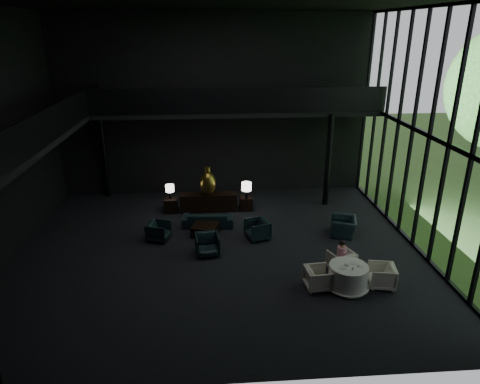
{
  "coord_description": "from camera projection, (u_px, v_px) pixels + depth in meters",
  "views": [
    {
      "loc": [
        -0.26,
        -13.24,
        7.28
      ],
      "look_at": [
        0.75,
        0.5,
        2.01
      ],
      "focal_mm": 32.0,
      "sensor_mm": 36.0,
      "label": 1
    }
  ],
  "objects": [
    {
      "name": "plate_a",
      "position": [
        343.0,
        268.0,
        12.48
      ],
      "size": [
        0.25,
        0.25,
        0.01
      ],
      "primitive_type": "cylinder",
      "rotation": [
        0.0,
        0.0,
        0.21
      ],
      "color": "white",
      "rests_on": "dining_table"
    },
    {
      "name": "mezzanine_left",
      "position": [
        22.0,
        143.0,
        13.11
      ],
      "size": [
        2.0,
        12.0,
        0.25
      ],
      "primitive_type": "cube",
      "color": "black",
      "rests_on": "wall_left"
    },
    {
      "name": "dining_chair_north",
      "position": [
        341.0,
        260.0,
        13.67
      ],
      "size": [
        0.87,
        0.85,
        0.71
      ],
      "primitive_type": "imported",
      "rotation": [
        0.0,
        0.0,
        3.51
      ],
      "color": "beige",
      "rests_on": "floor"
    },
    {
      "name": "side_table_right",
      "position": [
        246.0,
        203.0,
        18.3
      ],
      "size": [
        0.52,
        0.52,
        0.58
      ],
      "primitive_type": "cube",
      "color": "black",
      "rests_on": "floor"
    },
    {
      "name": "bronze_urn",
      "position": [
        208.0,
        183.0,
        17.74
      ],
      "size": [
        0.66,
        0.66,
        1.22
      ],
      "color": "olive",
      "rests_on": "console"
    },
    {
      "name": "column_nw",
      "position": [
        104.0,
        154.0,
        19.2
      ],
      "size": [
        0.24,
        0.24,
        4.0
      ],
      "primitive_type": "cylinder",
      "color": "black",
      "rests_on": "floor"
    },
    {
      "name": "dining_chair_west",
      "position": [
        318.0,
        277.0,
        12.72
      ],
      "size": [
        0.7,
        0.74,
        0.71
      ],
      "primitive_type": "imported",
      "rotation": [
        0.0,
        0.0,
        1.65
      ],
      "color": "#BAB6AD",
      "rests_on": "floor"
    },
    {
      "name": "wall_back",
      "position": [
        214.0,
        107.0,
        19.11
      ],
      "size": [
        14.0,
        0.04,
        8.0
      ],
      "primitive_type": "cube",
      "color": "black",
      "rests_on": "ground"
    },
    {
      "name": "curtain_wall",
      "position": [
        429.0,
        136.0,
        14.0
      ],
      "size": [
        0.2,
        12.0,
        8.0
      ],
      "primitive_type": null,
      "color": "black",
      "rests_on": "ground"
    },
    {
      "name": "railing_back",
      "position": [
        240.0,
        100.0,
        17.1
      ],
      "size": [
        12.0,
        0.06,
        1.0
      ],
      "primitive_type": "cube",
      "color": "black",
      "rests_on": "mezzanine_back"
    },
    {
      "name": "window_armchair",
      "position": [
        344.0,
        224.0,
        16.03
      ],
      "size": [
        0.87,
        1.11,
        0.85
      ],
      "primitive_type": "imported",
      "rotation": [
        0.0,
        0.0,
        -1.84
      ],
      "color": "black",
      "rests_on": "floor"
    },
    {
      "name": "mezzanine_back",
      "position": [
        238.0,
        111.0,
        18.25
      ],
      "size": [
        12.0,
        2.0,
        0.25
      ],
      "primitive_type": "cube",
      "color": "black",
      "rests_on": "wall_back"
    },
    {
      "name": "coffee_cup",
      "position": [
        359.0,
        265.0,
        12.53
      ],
      "size": [
        0.09,
        0.09,
        0.06
      ],
      "primitive_type": "cylinder",
      "rotation": [
        0.0,
        0.0,
        0.2
      ],
      "color": "white",
      "rests_on": "saucer"
    },
    {
      "name": "column_ne",
      "position": [
        328.0,
        161.0,
        18.29
      ],
      "size": [
        0.24,
        0.24,
        4.0
      ],
      "primitive_type": "cylinder",
      "color": "black",
      "rests_on": "floor"
    },
    {
      "name": "plate_b",
      "position": [
        353.0,
        263.0,
        12.73
      ],
      "size": [
        0.27,
        0.27,
        0.02
      ],
      "primitive_type": "cylinder",
      "rotation": [
        0.0,
        0.0,
        -0.18
      ],
      "color": "white",
      "rests_on": "dining_table"
    },
    {
      "name": "floor",
      "position": [
        220.0,
        251.0,
        14.95
      ],
      "size": [
        14.0,
        12.0,
        0.02
      ],
      "primitive_type": "cube",
      "color": "black",
      "rests_on": "ground"
    },
    {
      "name": "lounge_armchair_south",
      "position": [
        207.0,
        243.0,
        14.61
      ],
      "size": [
        0.9,
        0.86,
        0.84
      ],
      "primitive_type": "imported",
      "rotation": [
        0.0,
        0.0,
        0.11
      ],
      "color": "black",
      "rests_on": "floor"
    },
    {
      "name": "table_lamp_left",
      "position": [
        170.0,
        189.0,
        17.83
      ],
      "size": [
        0.36,
        0.36,
        0.61
      ],
      "color": "black",
      "rests_on": "side_table_left"
    },
    {
      "name": "dining_table",
      "position": [
        348.0,
        278.0,
        12.74
      ],
      "size": [
        1.3,
        1.3,
        0.75
      ],
      "color": "white",
      "rests_on": "floor"
    },
    {
      "name": "side_table_left",
      "position": [
        171.0,
        205.0,
        18.1
      ],
      "size": [
        0.54,
        0.54,
        0.6
      ],
      "primitive_type": "cube",
      "color": "black",
      "rests_on": "floor"
    },
    {
      "name": "child",
      "position": [
        342.0,
        250.0,
        13.47
      ],
      "size": [
        0.29,
        0.29,
        0.63
      ],
      "rotation": [
        0.0,
        0.0,
        3.14
      ],
      "color": "#C398A4",
      "rests_on": "dining_chair_north"
    },
    {
      "name": "lounge_armchair_west",
      "position": [
        159.0,
        230.0,
        15.63
      ],
      "size": [
        0.86,
        0.89,
        0.76
      ],
      "primitive_type": "imported",
      "rotation": [
        0.0,
        0.0,
        1.3
      ],
      "color": "black",
      "rests_on": "floor"
    },
    {
      "name": "table_lamp_right",
      "position": [
        246.0,
        187.0,
        17.87
      ],
      "size": [
        0.42,
        0.42,
        0.71
      ],
      "color": "black",
      "rests_on": "side_table_right"
    },
    {
      "name": "cream_pot",
      "position": [
        353.0,
        269.0,
        12.37
      ],
      "size": [
        0.07,
        0.07,
        0.07
      ],
      "primitive_type": "cylinder",
      "rotation": [
        0.0,
        0.0,
        0.12
      ],
      "color": "#99999E",
      "rests_on": "dining_table"
    },
    {
      "name": "cereal_bowl",
      "position": [
        347.0,
        264.0,
        12.59
      ],
      "size": [
        0.14,
        0.14,
        0.07
      ],
      "primitive_type": "ellipsoid",
      "color": "white",
      "rests_on": "dining_table"
    },
    {
      "name": "lounge_armchair_east",
      "position": [
        257.0,
        228.0,
        15.73
      ],
      "size": [
        0.97,
        1.0,
        0.84
      ],
      "primitive_type": "imported",
      "rotation": [
        0.0,
        0.0,
        -1.27
      ],
      "color": "black",
      "rests_on": "floor"
    },
    {
      "name": "wall_front",
      "position": [
        225.0,
        218.0,
        7.93
      ],
      "size": [
        14.0,
        0.04,
        8.0
      ],
      "primitive_type": "cube",
      "color": "black",
      "rests_on": "ground"
    },
    {
      "name": "dining_chair_east",
      "position": [
        382.0,
        275.0,
        12.8
      ],
      "size": [
        0.81,
        0.85,
        0.76
      ],
      "primitive_type": "imported",
      "rotation": [
        0.0,
        0.0,
        -1.76
      ],
      "color": "#B1ABA1",
      "rests_on": "floor"
    },
    {
      "name": "ceiling",
      "position": [
        215.0,
        2.0,
        12.09
      ],
      "size": [
        14.0,
        12.0,
        0.02
      ],
      "primitive_type": "cube",
      "color": "black",
      "rests_on": "ground"
    },
    {
      "name": "railing_left",
      "position": [
        52.0,
        123.0,
        12.96
      ],
      "size": [
        0.06,
        12.0,
        1.0
      ],
      "primitive_type": "cube",
      "color": "black",
      "rests_on": "mezzanine_left"
    },
    {
      "name": "coffee_table",
      "position": [
        206.0,
        230.0,
        16.11
      ],
      "size": [
        1.13,
        1.13,
        0.41
      ],
      "primitive_type": "cube",
      "rotation": [
        0.0,
        0.0,
        -0.28
      ],
      "color": "black",
      "rests_on": "floor"
    },
    {
      "name": "saucer",
      "position": [
        361.0,
        267.0,
        12.53
      ],
      "size": [
        0.16,
        0.16,
        0.01
      ],
      "primitive_type": "cylinder",
      "rotation": [
        0.0,
        0.0,
        0.02
      ],
      "color": "white",
      "rests_on": "dining_table"
    },
    {
      "name": "console",
      "position": [
        209.0,
        202.0,
        18.16
      ],
      "size": [
        2.42,
        0.55,
        0.77
      ],
      "primitive_type": "cube",
      "color": "black",
      "rests_on": "floor"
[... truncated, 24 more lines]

